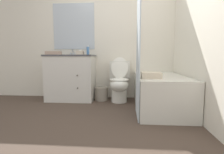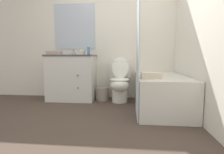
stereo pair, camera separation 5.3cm
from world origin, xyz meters
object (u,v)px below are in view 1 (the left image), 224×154
sink_faucet (73,53)px  hand_towel_folded (54,53)px  toilet (119,82)px  tissue_box (80,53)px  soap_dispenser (88,50)px  bathtub (160,92)px  bath_towel_folded (151,75)px  vanity_cabinet (71,77)px  wastebasket (102,94)px

sink_faucet → hand_towel_folded: 0.42m
sink_faucet → toilet: bearing=-13.8°
sink_faucet → tissue_box: (0.20, -0.22, 0.00)m
toilet → tissue_box: size_ratio=6.01×
tissue_box → soap_dispenser: size_ratio=0.79×
bathtub → soap_dispenser: soap_dispenser is taller
tissue_box → bath_towel_folded: bearing=-33.5°
sink_faucet → bath_towel_folded: sink_faucet is taller
vanity_cabinet → sink_faucet: bearing=90.0°
bathtub → tissue_box: (-1.45, 0.43, 0.66)m
hand_towel_folded → bath_towel_folded: 1.91m
soap_dispenser → tissue_box: bearing=179.2°
bath_towel_folded → bathtub: bearing=62.2°
bathtub → hand_towel_folded: size_ratio=5.50×
vanity_cabinet → wastebasket: 0.69m
tissue_box → bath_towel_folded: 1.53m
tissue_box → soap_dispenser: (0.15, -0.00, 0.04)m
bath_towel_folded → wastebasket: bearing=133.9°
soap_dispenser → hand_towel_folded: size_ratio=0.67×
soap_dispenser → hand_towel_folded: (-0.65, -0.08, -0.05)m
wastebasket → hand_towel_folded: hand_towel_folded is taller
tissue_box → bath_towel_folded: tissue_box is taller
hand_towel_folded → bathtub: bearing=-10.1°
hand_towel_folded → sink_faucet: bearing=47.0°
vanity_cabinet → soap_dispenser: (0.36, -0.05, 0.52)m
vanity_cabinet → bathtub: 1.73m
wastebasket → tissue_box: bearing=-172.9°
bathtub → hand_towel_folded: bearing=169.9°
soap_dispenser → hand_towel_folded: soap_dispenser is taller
sink_faucet → wastebasket: 1.02m
toilet → soap_dispenser: soap_dispenser is taller
bath_towel_folded → hand_towel_folded: bearing=157.0°
vanity_cabinet → bathtub: bearing=-16.0°
wastebasket → hand_towel_folded: 1.21m
bathtub → tissue_box: 1.65m
tissue_box → soap_dispenser: bearing=-0.8°
toilet → hand_towel_folded: size_ratio=3.16×
bathtub → tissue_box: bearing=163.5°
sink_faucet → soap_dispenser: soap_dispenser is taller
bathtub → soap_dispenser: (-1.29, 0.43, 0.70)m
sink_faucet → soap_dispenser: (0.36, -0.23, 0.05)m
wastebasket → bathtub: bearing=-24.7°
sink_faucet → tissue_box: size_ratio=1.00×
sink_faucet → hand_towel_folded: bearing=-133.0°
sink_faucet → tissue_box: bearing=-47.7°
toilet → wastebasket: bearing=170.2°
wastebasket → bath_towel_folded: (0.84, -0.87, 0.47)m
tissue_box → hand_towel_folded: 0.50m
bathtub → toilet: bearing=148.7°
tissue_box → hand_towel_folded: size_ratio=0.53×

